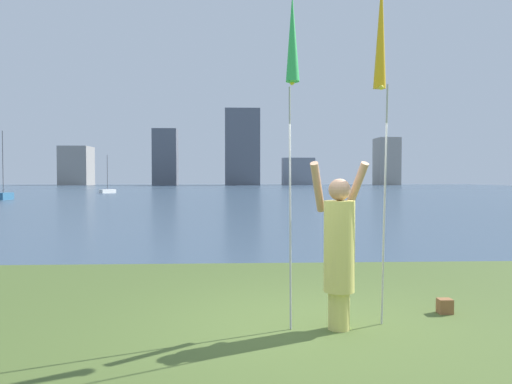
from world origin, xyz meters
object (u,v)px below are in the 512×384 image
kite_flag_left (292,47)px  kite_flag_right (381,38)px  person (339,247)px  sailboat_5 (107,191)px  sailboat_0 (3,195)px  bag (445,306)px

kite_flag_left → kite_flag_right: kite_flag_right is taller
person → sailboat_5: size_ratio=0.46×
kite_flag_left → sailboat_0: (-19.49, 35.84, -3.02)m
kite_flag_left → sailboat_5: (-15.17, 52.42, -3.09)m
kite_flag_right → sailboat_0: size_ratio=0.78×
kite_flag_left → bag: 3.98m
person → kite_flag_right: kite_flag_right is taller
kite_flag_right → sailboat_0: bearing=120.2°
sailboat_0 → sailboat_5: size_ratio=1.28×
bag → sailboat_0: bearing=121.7°
bag → sailboat_5: size_ratio=0.04×
person → kite_flag_left: kite_flag_left is taller
sailboat_0 → sailboat_5: bearing=75.4°
person → kite_flag_right: bearing=16.7°
kite_flag_left → sailboat_0: sailboat_0 is taller
person → sailboat_0: 41.01m
kite_flag_left → sailboat_5: 54.66m
bag → sailboat_0: sailboat_0 is taller
kite_flag_left → bag: bearing=18.2°
sailboat_0 → sailboat_5: (4.32, 16.58, -0.07)m
kite_flag_right → person: bearing=-152.9°
person → sailboat_5: 54.66m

